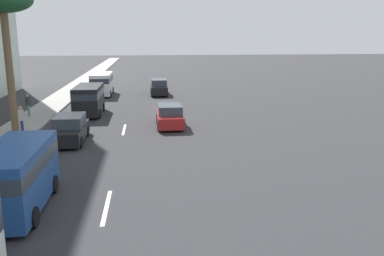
{
  "coord_description": "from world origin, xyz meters",
  "views": [
    {
      "loc": [
        -2.13,
        -1.62,
        6.3
      ],
      "look_at": [
        19.73,
        -4.09,
        1.2
      ],
      "focal_mm": 37.53,
      "sensor_mm": 36.0,
      "label": 1
    }
  ],
  "objects": [
    {
      "name": "van_third",
      "position": [
        41.48,
        3.14,
        1.35
      ],
      "size": [
        5.25,
        2.12,
        2.36
      ],
      "rotation": [
        0.0,
        0.0,
        3.14
      ],
      "color": "white",
      "rests_on": "ground_plane"
    },
    {
      "name": "car_lead",
      "position": [
        22.09,
        3.09,
        0.76
      ],
      "size": [
        4.41,
        1.87,
        1.59
      ],
      "rotation": [
        0.0,
        0.0,
        3.14
      ],
      "color": "black",
      "rests_on": "ground_plane"
    },
    {
      "name": "pedestrian_by_tree",
      "position": [
        23.71,
        6.31,
        1.17
      ],
      "size": [
        0.3,
        0.36,
        1.82
      ],
      "rotation": [
        0.0,
        0.0,
        1.76
      ],
      "color": "navy",
      "rests_on": "sidewalk_right"
    },
    {
      "name": "lane_stripe_mid",
      "position": [
        12.14,
        0.0,
        0.01
      ],
      "size": [
        3.2,
        0.16,
        0.01
      ],
      "primitive_type": "cube",
      "color": "silver",
      "rests_on": "ground_plane"
    },
    {
      "name": "car_second",
      "position": [
        41.24,
        -2.92,
        0.8
      ],
      "size": [
        4.62,
        1.82,
        1.7
      ],
      "color": "black",
      "rests_on": "ground_plane"
    },
    {
      "name": "lane_stripe_far",
      "position": [
        24.9,
        0.0,
        0.01
      ],
      "size": [
        3.2,
        0.16,
        0.01
      ],
      "primitive_type": "cube",
      "color": "silver",
      "rests_on": "ground_plane"
    },
    {
      "name": "van_fifth",
      "position": [
        12.31,
        3.18,
        1.38
      ],
      "size": [
        5.13,
        2.07,
        2.41
      ],
      "rotation": [
        0.0,
        0.0,
        3.14
      ],
      "color": "#1E478C",
      "rests_on": "ground_plane"
    },
    {
      "name": "pedestrian_near_lamp",
      "position": [
        29.78,
        7.56,
        1.12
      ],
      "size": [
        0.39,
        0.35,
        1.74
      ],
      "rotation": [
        0.0,
        0.0,
        2.62
      ],
      "color": "#4C8C66",
      "rests_on": "sidewalk_right"
    },
    {
      "name": "palm_tree",
      "position": [
        24.76,
        7.07,
        8.14
      ],
      "size": [
        3.65,
        3.65,
        9.13
      ],
      "color": "brown",
      "rests_on": "sidewalk_right"
    },
    {
      "name": "sidewalk_right",
      "position": [
        31.5,
        7.07,
        0.07
      ],
      "size": [
        162.0,
        2.81,
        0.15
      ],
      "primitive_type": "cube",
      "color": "#9E9B93",
      "rests_on": "ground_plane"
    },
    {
      "name": "van_sixth",
      "position": [
        30.6,
        3.06,
        1.35
      ],
      "size": [
        5.0,
        2.09,
        2.35
      ],
      "rotation": [
        0.0,
        0.0,
        3.14
      ],
      "color": "black",
      "rests_on": "ground_plane"
    },
    {
      "name": "ground_plane",
      "position": [
        31.5,
        0.0,
        0.0
      ],
      "size": [
        198.0,
        198.0,
        0.0
      ],
      "primitive_type": "plane",
      "color": "#2D2D30"
    },
    {
      "name": "car_fourth",
      "position": [
        25.55,
        -3.18,
        0.75
      ],
      "size": [
        4.22,
        1.84,
        1.58
      ],
      "color": "#A51E1E",
      "rests_on": "ground_plane"
    }
  ]
}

